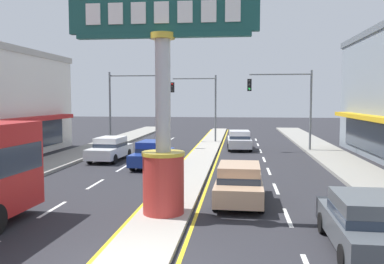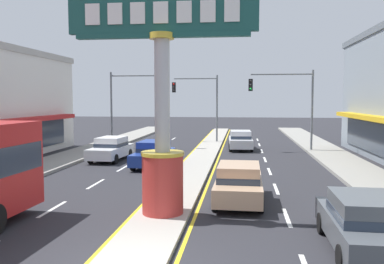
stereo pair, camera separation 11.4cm
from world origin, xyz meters
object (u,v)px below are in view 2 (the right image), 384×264
(sedan_far_right_lane, at_px, (364,223))
(sedan_mid_left_lane, at_px, (240,140))
(traffic_light_left_side, at_px, (132,96))
(sedan_near_left_lane, at_px, (239,183))
(traffic_light_median_far, at_px, (201,97))
(traffic_light_right_side, at_px, (289,96))
(sedan_near_right_lane, at_px, (153,154))
(sedan_kerb_right, at_px, (111,148))
(district_sign, at_px, (162,114))

(sedan_far_right_lane, xyz_separation_m, sedan_mid_left_lane, (-3.30, 21.17, 0.00))
(traffic_light_left_side, distance_m, sedan_mid_left_lane, 9.38)
(traffic_light_left_side, height_order, sedan_mid_left_lane, traffic_light_left_side)
(sedan_near_left_lane, distance_m, sedan_mid_left_lane, 16.49)
(traffic_light_median_far, height_order, sedan_near_left_lane, traffic_light_median_far)
(traffic_light_right_side, height_order, sedan_far_right_lane, traffic_light_right_side)
(traffic_light_left_side, xyz_separation_m, traffic_light_median_far, (5.03, 5.12, -0.05))
(traffic_light_left_side, bearing_deg, sedan_near_right_lane, -66.84)
(sedan_mid_left_lane, distance_m, sedan_kerb_right, 10.73)
(sedan_far_right_lane, distance_m, sedan_kerb_right, 18.67)
(district_sign, bearing_deg, sedan_near_left_lane, 40.83)
(district_sign, height_order, sedan_far_right_lane, district_sign)
(sedan_far_right_lane, bearing_deg, traffic_light_right_side, 89.20)
(traffic_light_left_side, distance_m, sedan_far_right_lane, 24.31)
(sedan_kerb_right, bearing_deg, traffic_light_median_far, 67.49)
(traffic_light_right_side, height_order, sedan_kerb_right, traffic_light_right_side)
(sedan_near_right_lane, relative_size, sedan_far_right_lane, 1.01)
(district_sign, bearing_deg, traffic_light_left_side, 108.49)
(traffic_light_left_side, relative_size, sedan_kerb_right, 1.41)
(district_sign, relative_size, sedan_near_left_lane, 1.73)
(traffic_light_left_side, height_order, sedan_near_left_lane, traffic_light_left_side)
(traffic_light_median_far, bearing_deg, traffic_light_left_side, -134.49)
(traffic_light_median_far, distance_m, sedan_kerb_right, 12.84)
(district_sign, distance_m, sedan_far_right_lane, 6.92)
(district_sign, bearing_deg, sedan_far_right_lane, -22.86)
(traffic_light_median_far, relative_size, sedan_near_left_lane, 1.43)
(sedan_mid_left_lane, bearing_deg, sedan_near_right_lane, -120.47)
(sedan_far_right_lane, relative_size, sedan_mid_left_lane, 0.99)
(sedan_far_right_lane, xyz_separation_m, sedan_near_left_lane, (-3.30, 4.68, 0.00))
(traffic_light_median_far, height_order, sedan_mid_left_lane, traffic_light_median_far)
(traffic_light_right_side, bearing_deg, traffic_light_left_side, 177.79)
(traffic_light_median_far, distance_m, sedan_far_right_lane, 27.10)
(traffic_light_right_side, xyz_separation_m, sedan_near_right_lane, (-8.71, -7.91, -3.46))
(sedan_near_left_lane, bearing_deg, traffic_light_median_far, 99.81)
(traffic_light_median_far, bearing_deg, district_sign, -87.27)
(traffic_light_left_side, height_order, traffic_light_right_side, same)
(sedan_far_right_lane, bearing_deg, district_sign, 157.14)
(sedan_far_right_lane, xyz_separation_m, sedan_kerb_right, (-11.72, 14.53, 0.00))
(sedan_near_right_lane, relative_size, sedan_near_left_lane, 1.01)
(traffic_light_median_far, distance_m, sedan_near_left_lane, 21.87)
(traffic_light_left_side, xyz_separation_m, sedan_kerb_right, (0.29, -6.32, -3.46))
(sedan_near_right_lane, relative_size, sedan_mid_left_lane, 1.00)
(traffic_light_median_far, height_order, sedan_kerb_right, traffic_light_median_far)
(traffic_light_left_side, relative_size, traffic_light_median_far, 1.00)
(district_sign, distance_m, sedan_near_right_lane, 10.67)
(traffic_light_left_side, distance_m, traffic_light_right_side, 12.30)
(traffic_light_median_far, relative_size, sedan_kerb_right, 1.41)
(district_sign, distance_m, sedan_near_left_lane, 4.35)
(sedan_near_right_lane, bearing_deg, district_sign, -75.63)
(traffic_light_left_side, height_order, traffic_light_median_far, same)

